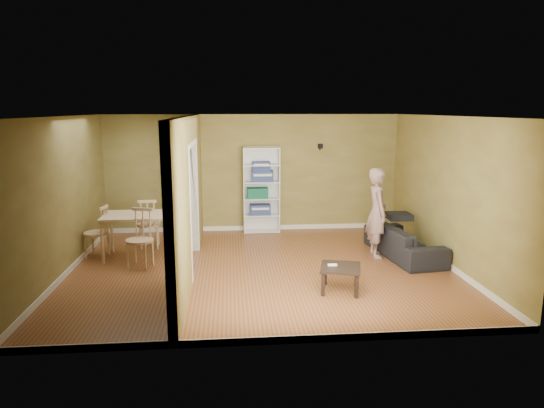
{
  "coord_description": "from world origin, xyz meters",
  "views": [
    {
      "loc": [
        -0.52,
        -7.99,
        2.72
      ],
      "look_at": [
        0.2,
        0.2,
        1.1
      ],
      "focal_mm": 32.0,
      "sensor_mm": 36.0,
      "label": 1
    }
  ],
  "objects": [
    {
      "name": "person",
      "position": [
        2.18,
        0.55,
        0.98
      ],
      "size": [
        0.73,
        0.58,
        1.96
      ],
      "primitive_type": "imported",
      "rotation": [
        0.0,
        0.0,
        1.53
      ],
      "color": "slate",
      "rests_on": "ground"
    },
    {
      "name": "paper_box_navy_c",
      "position": [
        0.17,
        2.56,
        1.44
      ],
      "size": [
        0.39,
        0.25,
        0.2
      ],
      "primitive_type": "cube",
      "color": "navy",
      "rests_on": "bookshelf"
    },
    {
      "name": "bookshelf",
      "position": [
        0.17,
        2.6,
        0.95
      ],
      "size": [
        0.8,
        0.35,
        1.9
      ],
      "color": "white",
      "rests_on": "ground"
    },
    {
      "name": "game_controller",
      "position": [
        1.0,
        -1.1,
        0.4
      ],
      "size": [
        0.14,
        0.04,
        0.03
      ],
      "primitive_type": "cube",
      "color": "white",
      "rests_on": "coffee_table"
    },
    {
      "name": "wall_speaker",
      "position": [
        1.5,
        2.69,
        1.9
      ],
      "size": [
        0.1,
        0.1,
        0.1
      ],
      "primitive_type": "cube",
      "color": "black",
      "rests_on": "room_shell"
    },
    {
      "name": "paper_box_teal",
      "position": [
        0.09,
        2.56,
        0.89
      ],
      "size": [
        0.45,
        0.29,
        0.23
      ],
      "primitive_type": "cube",
      "color": "teal",
      "rests_on": "bookshelf"
    },
    {
      "name": "room_shell",
      "position": [
        0.0,
        0.0,
        1.3
      ],
      "size": [
        6.5,
        6.5,
        6.5
      ],
      "color": "brown",
      "rests_on": "ground"
    },
    {
      "name": "partition",
      "position": [
        -1.2,
        0.0,
        1.3
      ],
      "size": [
        0.22,
        5.5,
        2.6
      ],
      "primitive_type": null,
      "color": "#968F4C",
      "rests_on": "ground"
    },
    {
      "name": "dining_table",
      "position": [
        -2.21,
        0.92,
        0.73
      ],
      "size": [
        1.29,
        0.86,
        0.81
      ],
      "rotation": [
        0.0,
        0.0,
        0.02
      ],
      "color": "beige",
      "rests_on": "ground"
    },
    {
      "name": "sofa",
      "position": [
        2.7,
        0.5,
        0.38
      ],
      "size": [
        2.07,
        1.09,
        0.75
      ],
      "primitive_type": "imported",
      "rotation": [
        0.0,
        0.0,
        1.7
      ],
      "color": "#29282F",
      "rests_on": "ground"
    },
    {
      "name": "chair_far",
      "position": [
        -2.13,
        1.54,
        0.5
      ],
      "size": [
        0.48,
        0.48,
        0.99
      ],
      "primitive_type": null,
      "rotation": [
        0.0,
        0.0,
        3.21
      ],
      "color": "#D5BC82",
      "rests_on": "ground"
    },
    {
      "name": "coffee_table",
      "position": [
        1.12,
        -1.14,
        0.33
      ],
      "size": [
        0.59,
        0.59,
        0.39
      ],
      "rotation": [
        0.0,
        0.0,
        -0.26
      ],
      "color": "black",
      "rests_on": "ground"
    },
    {
      "name": "chair_near",
      "position": [
        -2.09,
        0.27,
        0.51
      ],
      "size": [
        0.57,
        0.57,
        1.03
      ],
      "primitive_type": null,
      "rotation": [
        0.0,
        0.0,
        -0.23
      ],
      "color": "#D2B489",
      "rests_on": "ground"
    },
    {
      "name": "chair_left",
      "position": [
        -3.0,
        0.94,
        0.49
      ],
      "size": [
        0.51,
        0.51,
        0.98
      ],
      "primitive_type": null,
      "rotation": [
        0.0,
        0.0,
        -1.73
      ],
      "color": "tan",
      "rests_on": "ground"
    },
    {
      "name": "paper_box_navy_b",
      "position": [
        0.19,
        2.56,
        1.26
      ],
      "size": [
        0.46,
        0.3,
        0.24
      ],
      "primitive_type": "cube",
      "color": "navy",
      "rests_on": "bookshelf"
    },
    {
      "name": "paper_box_navy_a",
      "position": [
        0.14,
        2.56,
        0.52
      ],
      "size": [
        0.45,
        0.29,
        0.23
      ],
      "primitive_type": "cube",
      "color": "navy",
      "rests_on": "bookshelf"
    }
  ]
}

